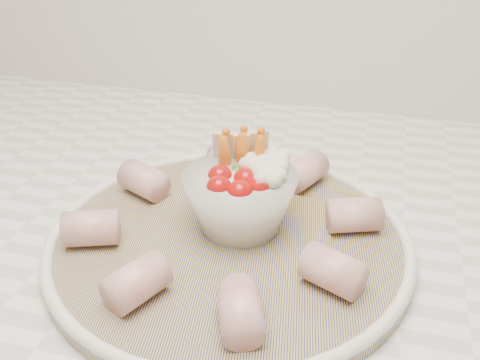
# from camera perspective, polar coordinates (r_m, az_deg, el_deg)

# --- Properties ---
(serving_platter) EXTENTS (0.42, 0.42, 0.02)m
(serving_platter) POSITION_cam_1_polar(r_m,az_deg,el_deg) (0.55, -1.15, -6.31)
(serving_platter) COLOR navy
(serving_platter) RESTS_ON kitchen_counter
(veggie_bowl) EXTENTS (0.12, 0.12, 0.09)m
(veggie_bowl) POSITION_cam_1_polar(r_m,az_deg,el_deg) (0.54, 0.23, -1.64)
(veggie_bowl) COLOR silver
(veggie_bowl) RESTS_ON serving_platter
(cured_meat_rolls) EXTENTS (0.31, 0.30, 0.04)m
(cured_meat_rolls) POSITION_cam_1_polar(r_m,az_deg,el_deg) (0.53, -1.21, -4.35)
(cured_meat_rolls) COLOR #C2585E
(cured_meat_rolls) RESTS_ON serving_platter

